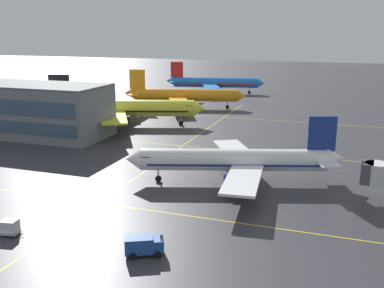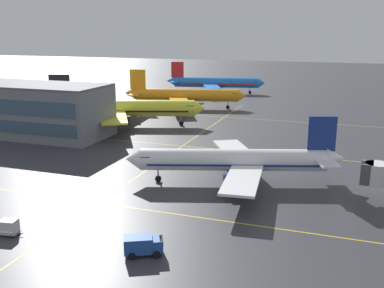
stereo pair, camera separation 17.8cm
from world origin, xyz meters
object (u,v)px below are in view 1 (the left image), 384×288
airliner_third_row (184,95)px  service_truck_red_van (144,245)px  airliner_second_row (123,108)px  airliner_front_gate (236,160)px  baggage_cart_row_fourth (9,227)px  airliner_far_left_stand (214,83)px

airliner_third_row → service_truck_red_van: bearing=-72.4°
airliner_second_row → airliner_third_row: (5.65, 29.09, -0.35)m
airliner_front_gate → baggage_cart_row_fourth: bearing=-127.5°
airliner_far_left_stand → baggage_cart_row_fourth: 125.04m
airliner_front_gate → airliner_far_left_stand: size_ratio=0.89×
airliner_front_gate → airliner_far_left_stand: bearing=108.3°
airliner_front_gate → airliner_second_row: (-37.18, 32.99, 0.72)m
airliner_front_gate → airliner_second_row: airliner_second_row is taller
airliner_third_row → service_truck_red_van: 92.35m
service_truck_red_van → airliner_second_row: bearing=119.6°
airliner_third_row → baggage_cart_row_fourth: airliner_third_row is taller
airliner_second_row → airliner_far_left_stand: size_ratio=1.07×
service_truck_red_van → airliner_third_row: bearing=107.6°
airliner_far_left_stand → service_truck_red_van: 126.83m
airliner_second_row → airliner_third_row: size_ratio=1.07×
service_truck_red_van → baggage_cart_row_fourth: size_ratio=1.58×
airliner_second_row → baggage_cart_row_fourth: 62.19m
airliner_second_row → service_truck_red_van: bearing=-60.4°
airliner_third_row → airliner_far_left_stand: 35.54m
airliner_third_row → service_truck_red_van: (27.88, -87.99, -2.82)m
airliner_far_left_stand → airliner_second_row: bearing=-94.4°
baggage_cart_row_fourth → airliner_third_row: bearing=97.0°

